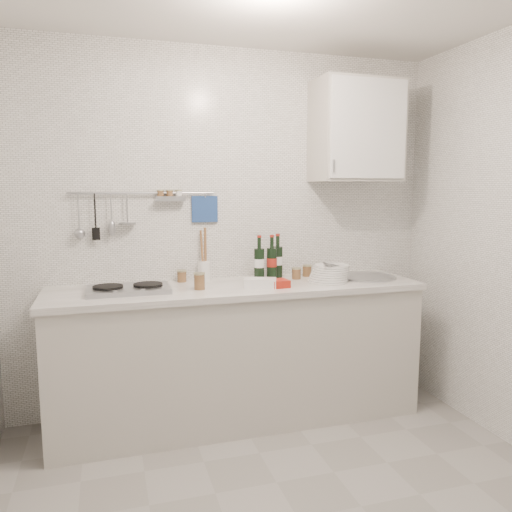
{
  "coord_description": "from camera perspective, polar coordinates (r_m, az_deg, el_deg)",
  "views": [
    {
      "loc": [
        -0.82,
        -2.02,
        1.56
      ],
      "look_at": [
        0.06,
        0.9,
        1.14
      ],
      "focal_mm": 35.0,
      "sensor_mm": 36.0,
      "label": 1
    }
  ],
  "objects": [
    {
      "name": "strawberry_punnet",
      "position": [
        3.22,
        2.63,
        -3.14
      ],
      "size": [
        0.13,
        0.13,
        0.05
      ],
      "primitive_type": "cube",
      "rotation": [
        0.0,
        0.0,
        0.09
      ],
      "color": "red",
      "rests_on": "counter"
    },
    {
      "name": "butter_dish",
      "position": [
        3.2,
        0.48,
        -3.1
      ],
      "size": [
        0.23,
        0.16,
        0.06
      ],
      "primitive_type": "cube",
      "rotation": [
        0.0,
        0.0,
        -0.35
      ],
      "color": "white",
      "rests_on": "counter"
    },
    {
      "name": "back_wall",
      "position": [
        3.53,
        -3.34,
        2.82
      ],
      "size": [
        3.0,
        0.02,
        2.5
      ],
      "primitive_type": "cube",
      "color": "silver",
      "rests_on": "floor"
    },
    {
      "name": "plate_stack_hob",
      "position": [
        3.2,
        -16.24,
        -3.74
      ],
      "size": [
        0.24,
        0.24,
        0.02
      ],
      "rotation": [
        0.0,
        0.0,
        0.29
      ],
      "color": "#516FB7",
      "rests_on": "counter"
    },
    {
      "name": "jar_a",
      "position": [
        3.43,
        -8.48,
        -2.26
      ],
      "size": [
        0.07,
        0.07,
        0.08
      ],
      "rotation": [
        0.0,
        0.0,
        -0.13
      ],
      "color": "brown",
      "rests_on": "counter"
    },
    {
      "name": "wall_rail",
      "position": [
        3.39,
        -13.11,
        5.41
      ],
      "size": [
        0.98,
        0.09,
        0.34
      ],
      "color": "#93969B",
      "rests_on": "back_wall"
    },
    {
      "name": "counter",
      "position": [
        3.41,
        -1.93,
        -11.39
      ],
      "size": [
        2.44,
        0.64,
        0.96
      ],
      "color": "#B2AEA5",
      "rests_on": "floor"
    },
    {
      "name": "plate_stack_sink",
      "position": [
        3.45,
        8.4,
        -1.99
      ],
      "size": [
        0.3,
        0.28,
        0.12
      ],
      "rotation": [
        0.0,
        0.0,
        -0.07
      ],
      "color": "white",
      "rests_on": "counter"
    },
    {
      "name": "wine_bottles",
      "position": [
        3.49,
        1.57,
        -0.12
      ],
      "size": [
        0.23,
        0.15,
        0.31
      ],
      "rotation": [
        0.0,
        0.0,
        0.43
      ],
      "color": "black",
      "rests_on": "counter"
    },
    {
      "name": "utensil_crock",
      "position": [
        3.46,
        -5.96,
        -1.36
      ],
      "size": [
        0.09,
        0.09,
        0.37
      ],
      "rotation": [
        0.0,
        0.0,
        -0.2
      ],
      "color": "white",
      "rests_on": "counter"
    },
    {
      "name": "jar_c",
      "position": [
        3.51,
        4.63,
        -1.97
      ],
      "size": [
        0.07,
        0.07,
        0.08
      ],
      "rotation": [
        0.0,
        0.0,
        -0.33
      ],
      "color": "brown",
      "rests_on": "counter"
    },
    {
      "name": "wall_cabinet",
      "position": [
        3.68,
        11.43,
        13.8
      ],
      "size": [
        0.6,
        0.38,
        0.7
      ],
      "color": "#B2AEA5",
      "rests_on": "back_wall"
    },
    {
      "name": "jar_d",
      "position": [
        3.16,
        -6.48,
        -2.86
      ],
      "size": [
        0.07,
        0.07,
        0.11
      ],
      "rotation": [
        0.0,
        0.0,
        0.24
      ],
      "color": "brown",
      "rests_on": "counter"
    },
    {
      "name": "jar_b",
      "position": [
        3.63,
        5.85,
        -1.65
      ],
      "size": [
        0.07,
        0.07,
        0.08
      ],
      "rotation": [
        0.0,
        0.0,
        0.16
      ],
      "color": "brown",
      "rests_on": "counter"
    }
  ]
}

